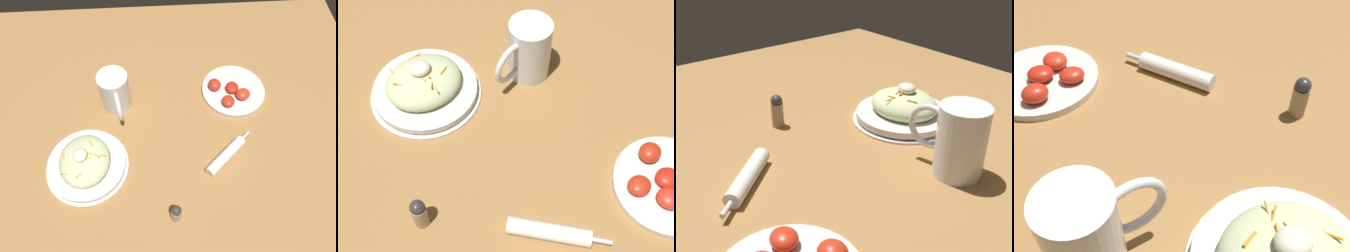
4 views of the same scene
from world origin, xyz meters
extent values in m
plane|color=#9E703D|center=(0.00, 0.00, 0.00)|extent=(1.43, 1.43, 0.00)
cylinder|color=silver|center=(0.02, 0.22, 0.00)|extent=(0.24, 0.24, 0.01)
cylinder|color=silver|center=(0.02, 0.22, 0.02)|extent=(0.22, 0.22, 0.01)
ellipsoid|color=beige|center=(0.02, 0.22, 0.04)|extent=(0.16, 0.14, 0.06)
cylinder|color=orange|center=(0.01, 0.23, 0.07)|extent=(0.02, 0.01, 0.01)
cylinder|color=orange|center=(0.03, 0.28, 0.06)|extent=(0.03, 0.01, 0.01)
cylinder|color=orange|center=(0.02, 0.18, 0.07)|extent=(0.02, 0.03, 0.01)
cylinder|color=orange|center=(0.01, 0.20, 0.07)|extent=(0.01, 0.02, 0.00)
cylinder|color=orange|center=(-0.03, 0.27, 0.06)|extent=(0.01, 0.03, 0.00)
cylinder|color=orange|center=(-0.03, 0.23, 0.07)|extent=(0.02, 0.02, 0.01)
cylinder|color=orange|center=(0.06, 0.20, 0.07)|extent=(0.02, 0.01, 0.01)
cylinder|color=orange|center=(0.02, 0.21, 0.07)|extent=(0.01, 0.02, 0.01)
cylinder|color=orange|center=(0.02, 0.17, 0.07)|extent=(0.01, 0.03, 0.01)
ellipsoid|color=#EFEACC|center=(0.02, 0.23, 0.08)|extent=(0.04, 0.04, 0.02)
cylinder|color=white|center=(0.23, 0.14, 0.07)|extent=(0.09, 0.09, 0.14)
cylinder|color=gold|center=(0.23, 0.14, 0.04)|extent=(0.08, 0.08, 0.08)
cylinder|color=white|center=(0.23, 0.14, 0.09)|extent=(0.08, 0.08, 0.01)
torus|color=white|center=(0.17, 0.12, 0.08)|extent=(0.09, 0.03, 0.09)
cylinder|color=white|center=(0.02, -0.18, 0.02)|extent=(0.12, 0.13, 0.03)
cylinder|color=silver|center=(0.08, -0.25, 0.02)|extent=(0.03, 0.03, 0.01)
ellipsoid|color=red|center=(0.20, -0.22, 0.03)|extent=(0.05, 0.04, 0.02)
cylinder|color=gray|center=(-0.15, -0.03, 0.03)|extent=(0.03, 0.03, 0.06)
sphere|color=#333333|center=(-0.15, -0.03, 0.06)|extent=(0.03, 0.03, 0.03)
camera|label=1|loc=(-0.36, 0.01, 0.84)|focal=33.07mm
camera|label=2|loc=(-0.22, -0.37, 0.78)|focal=48.39mm
camera|label=3|loc=(0.59, -0.42, 0.43)|focal=42.63mm
camera|label=4|loc=(0.21, 0.40, 0.49)|focal=44.13mm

